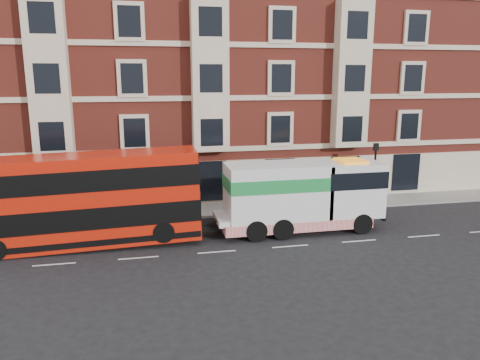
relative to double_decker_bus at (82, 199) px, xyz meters
name	(u,v)px	position (x,y,z in m)	size (l,w,h in m)	color
ground	(217,252)	(6.77, -2.40, -2.62)	(120.00, 120.00, 0.00)	black
sidewalk	(199,211)	(6.77, 5.10, -2.54)	(90.00, 3.00, 0.15)	slate
victorian_terrace	(191,61)	(7.27, 12.60, 7.45)	(45.00, 12.00, 20.40)	maroon
lamp_post_west	(103,181)	(0.77, 3.80, 0.06)	(0.35, 0.15, 4.35)	black
lamp_post_east	(375,170)	(18.77, 3.80, 0.06)	(0.35, 0.15, 4.35)	black
double_decker_bus	(82,199)	(0.00, 0.00, 0.00)	(12.21, 2.80, 4.95)	red
tow_truck	(300,195)	(12.06, 0.00, -0.46)	(9.78, 2.89, 4.08)	silver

